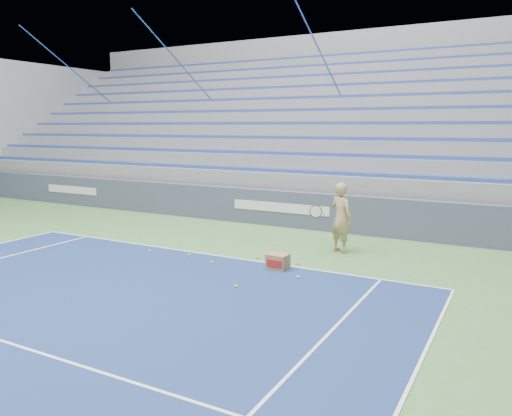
{
  "coord_description": "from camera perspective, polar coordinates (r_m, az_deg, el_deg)",
  "views": [
    {
      "loc": [
        6.5,
        2.21,
        3.06
      ],
      "look_at": [
        0.99,
        12.38,
        1.15
      ],
      "focal_mm": 35.0,
      "sensor_mm": 36.0,
      "label": 1
    }
  ],
  "objects": [
    {
      "name": "tennis_ball_6",
      "position": [
        9.63,
        -2.28,
        -8.95
      ],
      "size": [
        0.07,
        0.07,
        0.07
      ],
      "primitive_type": "sphere",
      "color": "#CCDB2C",
      "rests_on": "ground"
    },
    {
      "name": "ball_box",
      "position": [
        10.81,
        2.5,
        -6.15
      ],
      "size": [
        0.47,
        0.37,
        0.34
      ],
      "color": "olive",
      "rests_on": "ground"
    },
    {
      "name": "tennis_ball_2",
      "position": [
        11.68,
        0.18,
        -5.65
      ],
      "size": [
        0.07,
        0.07,
        0.07
      ],
      "primitive_type": "sphere",
      "color": "#CCDB2C",
      "rests_on": "ground"
    },
    {
      "name": "tennis_ball_7",
      "position": [
        11.26,
        -5.08,
        -6.25
      ],
      "size": [
        0.07,
        0.07,
        0.07
      ],
      "primitive_type": "sphere",
      "color": "#CCDB2C",
      "rests_on": "ground"
    },
    {
      "name": "tennis_ball_1",
      "position": [
        11.99,
        -7.66,
        -5.33
      ],
      "size": [
        0.07,
        0.07,
        0.07
      ],
      "primitive_type": "sphere",
      "color": "#CCDB2C",
      "rests_on": "ground"
    },
    {
      "name": "bleachers",
      "position": [
        20.47,
        10.0,
        7.26
      ],
      "size": [
        31.0,
        9.15,
        7.3
      ],
      "color": "gray",
      "rests_on": "ground"
    },
    {
      "name": "tennis_player",
      "position": [
        12.3,
        9.67,
        -1.08
      ],
      "size": [
        0.98,
        0.93,
        1.71
      ],
      "color": "tan",
      "rests_on": "ground"
    },
    {
      "name": "tennis_ball_3",
      "position": [
        10.81,
        2.7,
        -6.9
      ],
      "size": [
        0.07,
        0.07,
        0.07
      ],
      "primitive_type": "sphere",
      "color": "#CCDB2C",
      "rests_on": "ground"
    },
    {
      "name": "sponsor_barrier",
      "position": [
        15.35,
        3.01,
        -0.05
      ],
      "size": [
        30.0,
        0.32,
        1.1
      ],
      "color": "#3F4660",
      "rests_on": "ground"
    },
    {
      "name": "tennis_ball_5",
      "position": [
        11.23,
        4.83,
        -6.29
      ],
      "size": [
        0.07,
        0.07,
        0.07
      ],
      "primitive_type": "sphere",
      "color": "#CCDB2C",
      "rests_on": "ground"
    },
    {
      "name": "tennis_ball_4",
      "position": [
        10.23,
        4.86,
        -7.88
      ],
      "size": [
        0.07,
        0.07,
        0.07
      ],
      "primitive_type": "sphere",
      "color": "#CCDB2C",
      "rests_on": "ground"
    },
    {
      "name": "tennis_ball_0",
      "position": [
        12.55,
        -12.08,
        -4.79
      ],
      "size": [
        0.07,
        0.07,
        0.07
      ],
      "primitive_type": "sphere",
      "color": "#CCDB2C",
      "rests_on": "ground"
    }
  ]
}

